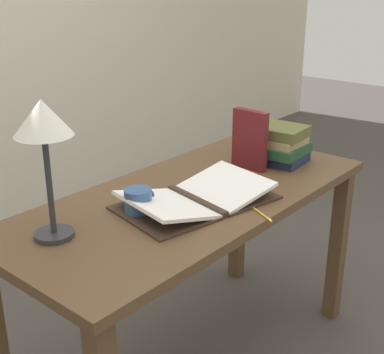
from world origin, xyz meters
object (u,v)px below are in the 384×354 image
at_px(open_book, 197,198).
at_px(reading_lamp, 43,129).
at_px(book_stack_tall, 275,144).
at_px(pencil, 259,212).
at_px(coffee_mug, 138,201).
at_px(book_standing_upright, 250,140).

xyz_separation_m(open_book, reading_lamp, (-0.46, 0.16, 0.31)).
distance_m(book_stack_tall, reading_lamp, 1.05).
bearing_deg(pencil, coffee_mug, 130.32).
distance_m(open_book, pencil, 0.22).
bearing_deg(pencil, book_stack_tall, 26.95).
height_order(book_stack_tall, book_standing_upright, book_standing_upright).
xyz_separation_m(book_stack_tall, book_standing_upright, (-0.15, 0.03, 0.05)).
bearing_deg(book_standing_upright, book_stack_tall, -9.86).
bearing_deg(pencil, reading_lamp, 145.40).
distance_m(book_stack_tall, pencil, 0.54).
relative_size(reading_lamp, coffee_mug, 3.51).
distance_m(book_standing_upright, pencil, 0.44).
relative_size(coffee_mug, pencil, 0.84).
bearing_deg(book_standing_upright, coffee_mug, 178.42).
bearing_deg(reading_lamp, coffee_mug, -13.90).
height_order(open_book, reading_lamp, reading_lamp).
bearing_deg(book_standing_upright, reading_lamp, 174.74).
bearing_deg(coffee_mug, reading_lamp, 166.10).
relative_size(book_standing_upright, reading_lamp, 0.57).
bearing_deg(reading_lamp, pencil, -34.60).
bearing_deg(book_stack_tall, open_book, -176.04).
height_order(book_stack_tall, pencil, book_stack_tall).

